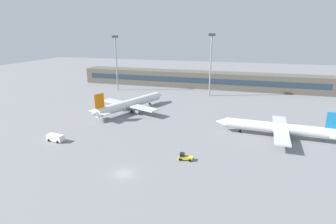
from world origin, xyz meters
TOP-DOWN VIEW (x-y plane):
  - ground_plane at (0.00, 40.00)m, footprint 400.00×400.00m
  - terminal_building at (0.00, 102.62)m, footprint 140.83×12.13m
  - airplane_near at (35.73, 33.56)m, footprint 37.87×26.42m
  - airplane_mid at (-18.67, 47.00)m, footprint 27.92×38.95m
  - baggage_tug_yellow at (11.94, 10.63)m, footprint 3.69×2.00m
  - service_van_white at (-27.46, 11.66)m, footprint 5.41×2.81m
  - floodlight_tower_west at (-42.00, 82.01)m, footprint 3.20×0.80m
  - floodlight_tower_east at (8.57, 82.51)m, footprint 3.20×0.80m

SIDE VIEW (x-z plane):
  - ground_plane at x=0.00m, z-range 0.00..0.00m
  - baggage_tug_yellow at x=11.94m, z-range -0.08..1.67m
  - service_van_white at x=-27.46m, z-range 0.07..2.15m
  - airplane_near at x=35.73m, z-range -1.82..7.53m
  - airplane_mid at x=-18.67m, z-range -1.96..8.09m
  - terminal_building at x=0.00m, z-range 0.00..9.00m
  - floodlight_tower_west at x=-42.00m, z-range 2.07..31.26m
  - floodlight_tower_east at x=8.57m, z-range 2.09..32.40m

